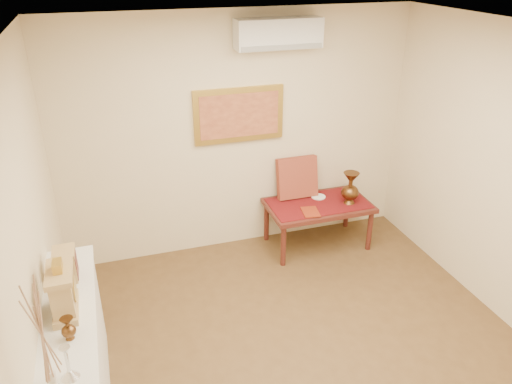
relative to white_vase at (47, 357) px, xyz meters
name	(u,v)px	position (x,y,z in m)	size (l,w,h in m)	color
floor	(315,373)	(1.83, 0.77, -1.44)	(4.50, 4.50, 0.00)	brown
ceiling	(338,44)	(1.83, 0.77, 1.26)	(4.50, 4.50, 0.00)	white
wall_back	(239,136)	(1.83, 3.02, -0.09)	(4.00, 0.02, 2.70)	beige
wall_left	(27,287)	(-0.17, 0.77, -0.09)	(0.02, 4.50, 2.70)	beige
white_vase	(47,357)	(0.00, 0.00, 0.00)	(0.18, 0.18, 0.93)	white
candlestick	(68,363)	(0.03, 0.32, -0.35)	(0.11, 0.11, 0.23)	silver
brass_urn_small	(68,325)	(0.03, 0.66, -0.36)	(0.09, 0.09, 0.21)	brown
table_cloth	(319,203)	(2.68, 2.65, -0.89)	(1.14, 0.59, 0.01)	maroon
brass_urn_tall	(351,185)	(3.02, 2.55, -0.66)	(0.21, 0.21, 0.46)	brown
plate	(318,197)	(2.74, 2.79, -0.88)	(0.17, 0.17, 0.01)	white
menu	(310,212)	(2.50, 2.47, -0.88)	(0.18, 0.25, 0.01)	maroon
cushion	(297,177)	(2.50, 2.91, -0.64)	(0.48, 0.10, 0.48)	maroon
display_ledge	(79,382)	(0.00, 0.77, -0.95)	(0.37, 2.02, 0.98)	silver
mantel_clock	(63,291)	(0.00, 0.94, -0.29)	(0.17, 0.36, 0.41)	tan
wooden_chest	(66,265)	(0.00, 1.35, -0.34)	(0.16, 0.21, 0.24)	tan
low_table	(318,209)	(2.68, 2.65, -0.96)	(1.20, 0.70, 0.55)	#532019
painting	(239,115)	(1.83, 3.00, 0.16)	(1.00, 0.06, 0.60)	gold
ac_unit	(278,33)	(2.23, 2.89, 1.00)	(0.90, 0.25, 0.30)	silver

